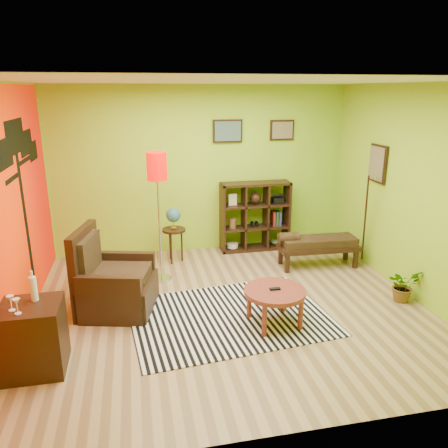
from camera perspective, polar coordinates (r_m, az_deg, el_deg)
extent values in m
plane|color=tan|center=(5.79, 0.72, -10.73)|extent=(5.00, 5.00, 0.00)
cube|color=#94CA24|center=(7.45, -3.00, 7.00)|extent=(5.00, 0.04, 2.80)
cube|color=#94CA24|center=(3.24, 9.50, -6.89)|extent=(5.00, 0.04, 2.80)
cube|color=#94CA24|center=(5.35, -26.38, 1.17)|extent=(0.04, 4.50, 2.80)
cube|color=#94CA24|center=(6.30, 23.61, 3.72)|extent=(0.04, 4.50, 2.80)
cube|color=white|center=(5.12, 0.85, 18.17)|extent=(5.00, 4.50, 0.04)
cube|color=#F12D00|center=(5.34, -26.17, 1.19)|extent=(0.01, 4.45, 2.75)
cube|color=black|center=(5.94, -24.33, -0.62)|extent=(0.01, 0.14, 2.10)
cube|color=black|center=(5.27, -26.76, 8.16)|extent=(0.01, 0.65, 0.32)
cube|color=black|center=(5.78, -25.61, 10.26)|extent=(0.01, 0.85, 0.40)
cube|color=black|center=(6.28, -24.43, 9.63)|extent=(0.01, 0.70, 0.32)
cube|color=black|center=(6.64, -23.66, 8.73)|extent=(0.01, 0.50, 0.26)
cube|color=black|center=(7.41, 0.47, 12.04)|extent=(0.50, 0.03, 0.38)
cube|color=slate|center=(7.39, 0.52, 12.03)|extent=(0.44, 0.01, 0.32)
cube|color=black|center=(7.67, 7.58, 12.07)|extent=(0.42, 0.03, 0.34)
cube|color=#877A54|center=(7.65, 7.65, 12.05)|extent=(0.36, 0.01, 0.28)
cube|color=black|center=(6.98, 19.46, 7.45)|extent=(0.03, 0.44, 0.56)
cube|color=#877A54|center=(6.97, 19.29, 7.45)|extent=(0.01, 0.38, 0.50)
cylinder|color=black|center=(7.11, 17.95, 0.54)|extent=(0.23, 0.34, 1.46)
cone|color=silver|center=(6.81, 19.12, 6.16)|extent=(0.08, 0.09, 0.16)
cube|color=white|center=(5.56, 0.71, -11.94)|extent=(2.56, 1.97, 0.01)
cylinder|color=maroon|center=(5.25, 6.66, -8.77)|extent=(0.73, 0.73, 0.05)
cylinder|color=maroon|center=(5.63, 7.72, -9.51)|extent=(0.06, 0.06, 0.40)
cylinder|color=maroon|center=(5.45, 3.31, -10.28)|extent=(0.06, 0.06, 0.40)
cylinder|color=maroon|center=(5.27, 9.98, -11.58)|extent=(0.06, 0.06, 0.40)
cylinder|color=maroon|center=(5.08, 5.30, -12.51)|extent=(0.06, 0.06, 0.40)
cube|color=black|center=(5.23, 6.67, -8.41)|extent=(0.13, 0.05, 0.02)
cube|color=black|center=(5.81, -13.53, -8.99)|extent=(1.04, 1.03, 0.39)
cube|color=black|center=(5.79, -17.70, -5.69)|extent=(0.30, 0.84, 1.08)
cube|color=black|center=(5.41, -14.74, -9.71)|extent=(0.78, 0.29, 0.63)
cube|color=black|center=(6.11, -12.61, -6.36)|extent=(0.78, 0.29, 0.63)
cube|color=#FDB960|center=(5.69, -13.42, -6.61)|extent=(0.83, 0.81, 0.14)
cube|color=#FDB960|center=(5.70, -17.14, -3.91)|extent=(0.24, 0.63, 0.49)
cube|color=black|center=(4.85, -23.75, -13.46)|extent=(0.60, 0.55, 0.71)
cylinder|color=white|center=(4.71, -23.62, -7.77)|extent=(0.07, 0.07, 0.25)
cylinder|color=white|center=(4.65, -23.84, -6.03)|extent=(0.02, 0.02, 0.07)
cylinder|color=white|center=(4.64, -25.94, -10.09)|extent=(0.06, 0.06, 0.01)
cylinder|color=white|center=(4.62, -26.02, -9.53)|extent=(0.01, 0.01, 0.09)
cone|color=white|center=(4.59, -26.14, -8.75)|extent=(0.07, 0.07, 0.06)
cylinder|color=white|center=(4.56, -25.31, -10.52)|extent=(0.06, 0.06, 0.01)
cylinder|color=white|center=(4.53, -25.39, -9.96)|extent=(0.01, 0.01, 0.09)
cone|color=white|center=(4.51, -25.50, -9.16)|extent=(0.07, 0.07, 0.06)
cylinder|color=silver|center=(6.61, -8.12, -7.07)|extent=(0.29, 0.29, 0.03)
cylinder|color=silver|center=(6.31, -8.45, 0.08)|extent=(0.03, 0.03, 1.75)
cylinder|color=#D10400|center=(6.12, -8.78, 7.46)|extent=(0.27, 0.27, 0.38)
cylinder|color=black|center=(7.08, -6.57, -0.78)|extent=(0.37, 0.37, 0.04)
cylinder|color=black|center=(7.18, -5.53, -2.85)|extent=(0.03, 0.03, 0.52)
cylinder|color=black|center=(7.27, -7.05, -2.67)|extent=(0.03, 0.03, 0.52)
cylinder|color=black|center=(7.07, -6.91, -3.23)|extent=(0.03, 0.03, 0.52)
cylinder|color=gold|center=(7.07, -6.58, -0.49)|extent=(0.09, 0.09, 0.02)
cylinder|color=gold|center=(7.06, -6.60, -0.06)|extent=(0.01, 0.01, 0.09)
sphere|color=#1F519D|center=(7.01, -6.64, 1.18)|extent=(0.23, 0.23, 0.23)
cube|color=black|center=(7.48, -0.22, 0.76)|extent=(0.04, 0.35, 1.20)
cube|color=black|center=(7.78, 8.18, 1.24)|extent=(0.04, 0.35, 1.20)
cube|color=black|center=(7.79, 3.98, -3.10)|extent=(1.20, 0.35, 0.04)
cube|color=black|center=(7.47, 4.16, 5.28)|extent=(1.20, 0.35, 0.04)
cube|color=black|center=(7.56, 2.61, 0.92)|extent=(0.03, 0.33, 1.12)
cube|color=black|center=(7.66, 5.51, 1.09)|extent=(0.03, 0.33, 1.12)
cube|color=black|center=(7.67, 4.03, -0.43)|extent=(1.12, 0.33, 0.03)
cube|color=black|center=(7.55, 4.10, 2.46)|extent=(1.12, 0.33, 0.03)
cylinder|color=beige|center=(7.67, 1.10, -2.82)|extent=(0.20, 0.20, 0.07)
sphere|color=black|center=(7.52, 4.12, 3.42)|extent=(0.20, 0.20, 0.20)
cube|color=black|center=(7.65, 7.00, 3.11)|extent=(0.18, 0.15, 0.10)
cylinder|color=black|center=(7.63, 3.76, 0.05)|extent=(0.06, 0.12, 0.06)
cylinder|color=black|center=(7.66, 4.33, 0.09)|extent=(0.06, 0.12, 0.06)
ellipsoid|color=#384C26|center=(7.87, 6.79, -2.33)|extent=(0.18, 0.18, 0.09)
cylinder|color=brown|center=(7.54, 1.12, 0.11)|extent=(0.12, 0.12, 0.18)
cube|color=beige|center=(7.43, 1.14, 3.20)|extent=(0.14, 0.03, 0.20)
cube|color=maroon|center=(7.72, 6.42, 0.71)|extent=(0.04, 0.18, 0.26)
cube|color=#1E4C1E|center=(7.74, 6.80, 0.73)|extent=(0.04, 0.18, 0.26)
cube|color=navy|center=(7.75, 7.19, 0.76)|extent=(0.04, 0.18, 0.26)
cube|color=black|center=(7.09, 12.21, -2.98)|extent=(1.28, 0.50, 0.07)
cube|color=#FDB960|center=(7.06, 12.27, -2.22)|extent=(1.19, 0.45, 0.13)
cylinder|color=#FDB960|center=(6.86, 8.44, -1.76)|extent=(0.32, 0.18, 0.16)
cube|color=black|center=(7.52, 15.63, -3.49)|extent=(0.07, 0.07, 0.28)
cube|color=black|center=(7.13, 7.39, -4.12)|extent=(0.07, 0.07, 0.28)
cube|color=black|center=(7.22, 16.81, -4.48)|extent=(0.07, 0.07, 0.28)
cube|color=black|center=(6.81, 8.25, -5.20)|extent=(0.07, 0.07, 0.28)
imported|color=#26661E|center=(6.34, 22.29, -7.80)|extent=(0.49, 0.52, 0.34)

